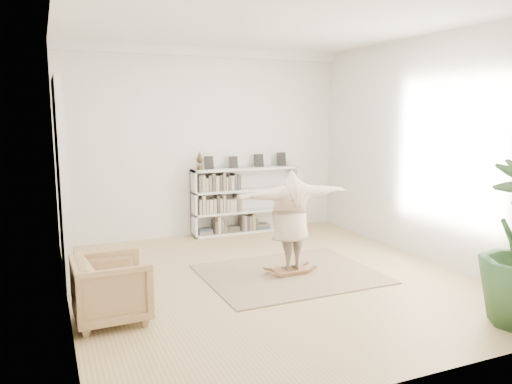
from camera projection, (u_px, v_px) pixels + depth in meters
floor at (271, 279)px, 7.22m from camera, size 6.00×6.00×0.00m
room_shell at (206, 51)px, 9.33m from camera, size 6.00×6.00×6.00m
doors at (62, 182)px, 7.12m from camera, size 0.09×1.78×2.92m
bookshelf at (246, 201)px, 9.96m from camera, size 2.20×0.35×1.64m
armchair at (112, 289)px, 5.71m from camera, size 0.86×0.83×0.76m
rug at (290, 274)px, 7.40m from camera, size 2.53×2.03×0.02m
rocker_board at (290, 270)px, 7.39m from camera, size 0.52×0.32×0.11m
person at (290, 218)px, 7.26m from camera, size 1.81×0.51×1.46m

